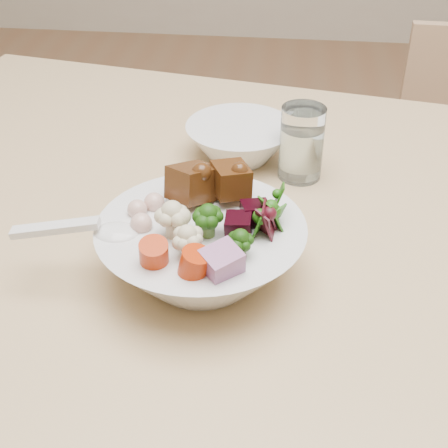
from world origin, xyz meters
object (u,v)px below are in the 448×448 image
object	(u,v)px
water_glass	(301,146)
side_bowl	(240,142)
food_bowl	(203,246)
dining_table	(351,283)

from	to	relation	value
water_glass	side_bowl	world-z (taller)	water_glass
water_glass	side_bowl	size ratio (longest dim) A/B	0.66
food_bowl	water_glass	world-z (taller)	food_bowl
food_bowl	side_bowl	bearing A→B (deg)	87.00
water_glass	side_bowl	xyz separation A→B (m)	(-0.09, 0.05, -0.02)
food_bowl	side_bowl	xyz separation A→B (m)	(0.02, 0.29, -0.01)
food_bowl	water_glass	size ratio (longest dim) A/B	2.20
food_bowl	side_bowl	size ratio (longest dim) A/B	1.45
dining_table	side_bowl	size ratio (longest dim) A/B	10.63
side_bowl	dining_table	bearing A→B (deg)	-48.01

